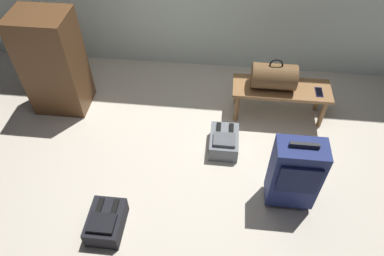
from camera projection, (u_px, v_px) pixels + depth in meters
ground_plane at (197, 160)px, 3.50m from camera, size 6.60×6.60×0.00m
bench at (281, 92)px, 3.70m from camera, size 1.00×0.36×0.39m
duffel_bag_brown at (274, 76)px, 3.57m from camera, size 0.44×0.26×0.34m
cell_phone at (319, 92)px, 3.60m from camera, size 0.07×0.14×0.01m
suitcase_upright_navy at (295, 173)px, 2.91m from camera, size 0.40×0.26×0.75m
backpack_grey at (224, 141)px, 3.54m from camera, size 0.28×0.38×0.21m
backpack_dark at (106, 222)px, 2.94m from camera, size 0.28×0.38×0.21m
side_cabinet at (53, 63)px, 3.66m from camera, size 0.56×0.44×1.10m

